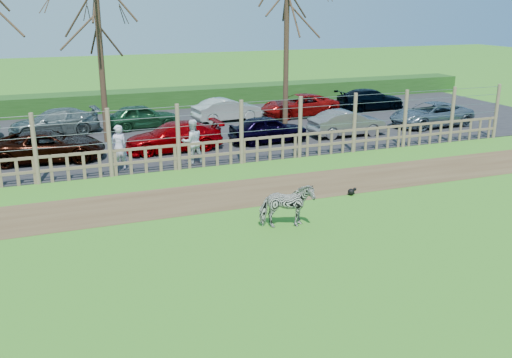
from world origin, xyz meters
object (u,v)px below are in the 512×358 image
object	(u,v)px
visitor_b	(192,142)
car_10	(142,116)
crow	(351,192)
zebra	(287,206)
tree_mid	(99,32)
car_5	(347,123)
tree_right	(287,20)
car_11	(227,110)
car_12	(299,105)
visitor_a	(119,148)
car_6	(431,114)
car_13	(370,99)
car_4	(268,129)
car_9	(54,122)
car_2	(49,146)
car_3	(173,137)

from	to	relation	value
visitor_b	car_10	xyz separation A→B (m)	(-0.68, 7.23, -0.26)
crow	zebra	bearing A→B (deg)	-150.04
tree_mid	car_5	xyz separation A→B (m)	(10.73, -2.79, -4.23)
tree_right	crow	distance (m)	12.34
tree_right	car_11	distance (m)	5.62
tree_mid	car_11	bearing A→B (deg)	21.56
car_5	tree_right	bearing A→B (deg)	27.52
car_12	visitor_a	bearing A→B (deg)	-57.81
visitor_a	visitor_b	bearing A→B (deg)	166.02
zebra	visitor_a	distance (m)	8.16
zebra	car_6	bearing A→B (deg)	-39.65
visitor_a	car_13	world-z (taller)	visitor_a
visitor_b	car_12	bearing A→B (deg)	-141.51
tree_mid	car_4	bearing A→B (deg)	-22.02
tree_mid	car_11	xyz separation A→B (m)	(6.54, 2.58, -4.23)
visitor_b	car_9	distance (m)	8.74
car_9	car_13	bearing A→B (deg)	86.39
car_12	car_2	bearing A→B (deg)	-71.35
car_2	visitor_b	bearing A→B (deg)	-107.70
tree_right	zebra	distance (m)	14.67
tree_mid	car_4	world-z (taller)	tree_mid
tree_mid	car_13	distance (m)	16.31
car_3	car_6	distance (m)	13.34
tree_right	car_2	distance (m)	12.78
zebra	car_10	xyz separation A→B (m)	(-1.43, 14.57, 0.01)
car_9	car_11	distance (m)	8.66
zebra	car_12	world-z (taller)	zebra
crow	car_12	bearing A→B (deg)	72.16
tree_mid	car_5	bearing A→B (deg)	-14.58
car_6	car_4	bearing A→B (deg)	-90.79
visitor_a	car_11	xyz separation A→B (m)	(6.66, 7.50, -0.26)
visitor_a	car_10	xyz separation A→B (m)	(2.12, 7.23, -0.26)
car_2	car_13	world-z (taller)	same
tree_right	car_12	size ratio (longest dim) A/B	1.70
car_2	tree_right	bearing A→B (deg)	-68.41
visitor_a	zebra	bearing A→B (deg)	101.87
tree_mid	car_12	size ratio (longest dim) A/B	1.58
car_5	car_10	size ratio (longest dim) A/B	1.03
zebra	car_11	distance (m)	15.17
car_11	car_13	xyz separation A→B (m)	(8.95, 0.28, 0.00)
tree_right	crow	size ratio (longest dim) A/B	24.46
tree_mid	visitor_a	xyz separation A→B (m)	(-0.12, -4.92, -3.96)
tree_right	car_2	bearing A→B (deg)	-165.19
crow	car_13	size ratio (longest dim) A/B	0.07
tree_mid	crow	xyz separation A→B (m)	(6.56, -10.46, -4.75)
car_4	car_11	bearing A→B (deg)	2.12
tree_mid	visitor_b	bearing A→B (deg)	-61.44
crow	car_11	bearing A→B (deg)	90.07
tree_right	car_2	size ratio (longest dim) A/B	1.70
car_4	car_12	size ratio (longest dim) A/B	0.82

